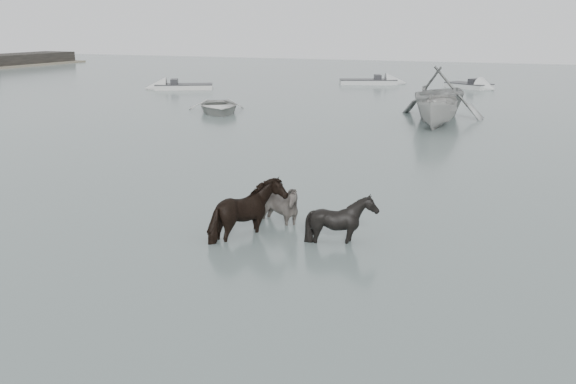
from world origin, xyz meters
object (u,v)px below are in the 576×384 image
object	(u,v)px
pony_pinto	(276,196)
pony_black	(342,212)
pony_dark	(249,202)
rowboat_lead	(218,104)

from	to	relation	value
pony_pinto	pony_black	xyz separation A→B (m)	(1.90, -0.76, 0.03)
pony_dark	pony_black	xyz separation A→B (m)	(2.06, 0.44, -0.12)
pony_black	rowboat_lead	bearing A→B (deg)	57.32
pony_pinto	pony_dark	size ratio (longest dim) A/B	0.97
pony_dark	pony_pinto	bearing A→B (deg)	-10.26
pony_black	pony_dark	bearing A→B (deg)	124.36
pony_dark	pony_black	distance (m)	2.11
pony_dark	rowboat_lead	size ratio (longest dim) A/B	0.38
pony_black	rowboat_lead	world-z (taller)	pony_black
pony_dark	pony_black	size ratio (longest dim) A/B	1.17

